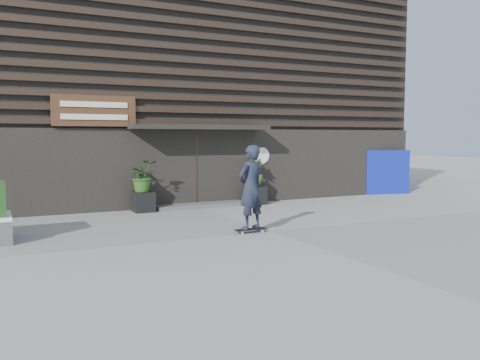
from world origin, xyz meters
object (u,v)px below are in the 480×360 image
planter_pot_left (143,202)px  blue_tarp (388,172)px  planter_pot_right (255,195)px  skateboarder (251,187)px

planter_pot_left → blue_tarp: (9.82, 0.30, 0.56)m
planter_pot_right → blue_tarp: 6.06m
blue_tarp → skateboarder: (-8.45, -4.64, 0.21)m
blue_tarp → skateboarder: bearing=-138.1°
planter_pot_right → skateboarder: size_ratio=0.29×
planter_pot_right → blue_tarp: bearing=2.9°
planter_pot_left → blue_tarp: size_ratio=0.33×
planter_pot_left → planter_pot_right: bearing=0.0°
skateboarder → blue_tarp: bearing=28.8°
skateboarder → planter_pot_left: bearing=107.6°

